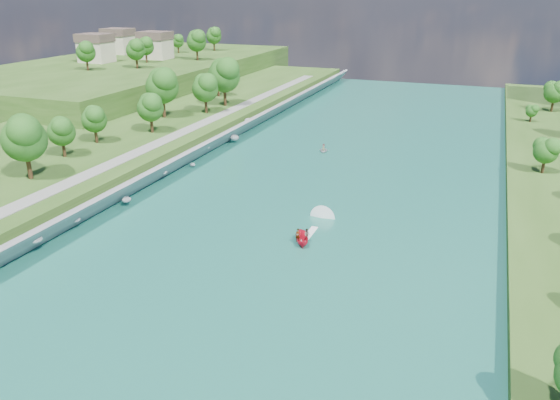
% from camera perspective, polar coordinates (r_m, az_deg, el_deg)
% --- Properties ---
extents(ground, '(260.00, 260.00, 0.00)m').
position_cam_1_polar(ground, '(63.52, -2.95, -6.94)').
color(ground, '#2D5119').
rests_on(ground, ground).
extents(river_water, '(55.00, 240.00, 0.10)m').
position_cam_1_polar(river_water, '(80.46, 2.79, -0.62)').
color(river_water, '#1A6354').
rests_on(river_water, ground).
extents(berm_west, '(45.00, 240.00, 3.50)m').
position_cam_1_polar(berm_west, '(105.73, -23.92, 3.90)').
color(berm_west, '#2D5119').
rests_on(berm_west, ground).
extents(ridge_west, '(60.00, 120.00, 9.00)m').
position_cam_1_polar(ridge_west, '(181.99, -15.10, 12.47)').
color(ridge_west, '#2D5119').
rests_on(ridge_west, ground).
extents(riprap_bank, '(3.86, 236.00, 4.34)m').
position_cam_1_polar(riprap_bank, '(90.14, -13.16, 2.46)').
color(riprap_bank, slate).
rests_on(riprap_bank, ground).
extents(riverside_path, '(3.00, 200.00, 0.10)m').
position_cam_1_polar(riverside_path, '(93.97, -16.38, 4.03)').
color(riverside_path, gray).
rests_on(riverside_path, berm_west).
extents(ridge_houses, '(29.50, 29.50, 8.40)m').
position_cam_1_polar(ridge_houses, '(188.61, -16.04, 15.37)').
color(ridge_houses, beige).
rests_on(ridge_houses, ridge_west).
extents(trees_west, '(16.82, 146.14, 13.46)m').
position_cam_1_polar(trees_west, '(89.82, -24.76, 5.87)').
color(trees_west, '#184A13').
rests_on(trees_west, berm_west).
extents(trees_ridge, '(22.97, 63.80, 10.88)m').
position_cam_1_polar(trees_ridge, '(178.67, -11.77, 15.61)').
color(trees_ridge, '#184A13').
rests_on(trees_ridge, ridge_west).
extents(motorboat, '(3.60, 18.77, 2.13)m').
position_cam_1_polar(motorboat, '(70.03, 2.81, -3.49)').
color(motorboat, red).
rests_on(motorboat, river_water).
extents(raft, '(2.60, 3.22, 1.56)m').
position_cam_1_polar(raft, '(107.67, 4.57, 5.25)').
color(raft, '#989AA0').
rests_on(raft, river_water).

